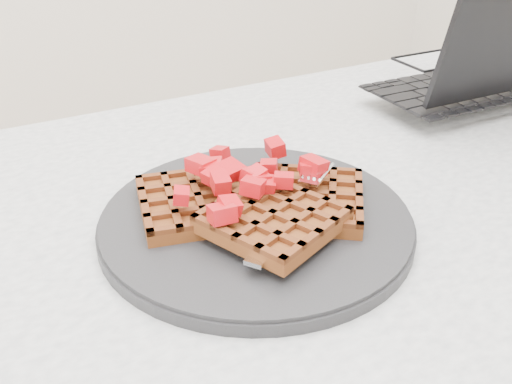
# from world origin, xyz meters

# --- Properties ---
(table) EXTENTS (1.20, 0.80, 0.75)m
(table) POSITION_xyz_m (0.00, 0.00, 0.64)
(table) COLOR silver
(table) RESTS_ON ground
(plate) EXTENTS (0.30, 0.30, 0.02)m
(plate) POSITION_xyz_m (-0.09, 0.02, 0.76)
(plate) COLOR black
(plate) RESTS_ON table
(waffles) EXTENTS (0.24, 0.21, 0.03)m
(waffles) POSITION_xyz_m (-0.09, 0.02, 0.78)
(waffles) COLOR brown
(waffles) RESTS_ON plate
(strawberry_pile) EXTENTS (0.15, 0.15, 0.02)m
(strawberry_pile) POSITION_xyz_m (-0.09, 0.02, 0.80)
(strawberry_pile) COLOR #A1030C
(strawberry_pile) RESTS_ON waffles
(fork) EXTENTS (0.16, 0.12, 0.02)m
(fork) POSITION_xyz_m (-0.06, -0.00, 0.77)
(fork) COLOR silver
(fork) RESTS_ON plate
(laptop) EXTENTS (0.39, 0.29, 0.26)m
(laptop) POSITION_xyz_m (0.39, 0.20, 0.79)
(laptop) COLOR black
(laptop) RESTS_ON table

